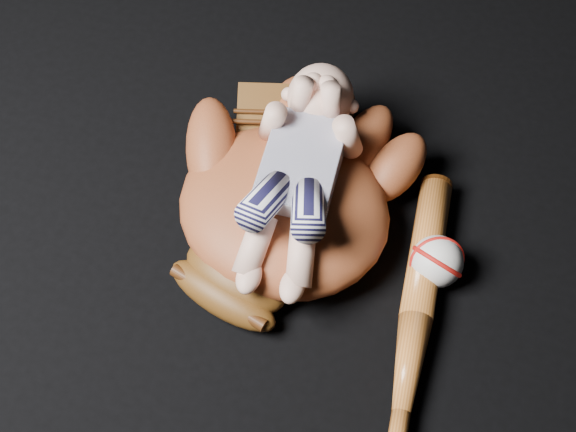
{
  "coord_description": "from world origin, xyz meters",
  "views": [
    {
      "loc": [
        0.22,
        -0.48,
        1.11
      ],
      "look_at": [
        0.02,
        0.14,
        0.07
      ],
      "focal_mm": 55.0,
      "sensor_mm": 36.0,
      "label": 1
    }
  ],
  "objects_px": {
    "baseball_glove": "(284,203)",
    "newborn_baby": "(296,177)",
    "baseball_bat": "(413,337)",
    "baseball": "(437,262)"
  },
  "relations": [
    {
      "from": "baseball_bat",
      "to": "baseball_glove",
      "type": "bearing_deg",
      "value": 150.73
    },
    {
      "from": "baseball_bat",
      "to": "baseball",
      "type": "bearing_deg",
      "value": 87.52
    },
    {
      "from": "baseball_glove",
      "to": "newborn_baby",
      "type": "height_order",
      "value": "newborn_baby"
    },
    {
      "from": "baseball_glove",
      "to": "baseball",
      "type": "xyz_separation_m",
      "value": [
        0.23,
        -0.01,
        -0.03
      ]
    },
    {
      "from": "newborn_baby",
      "to": "baseball_bat",
      "type": "height_order",
      "value": "newborn_baby"
    },
    {
      "from": "baseball_glove",
      "to": "newborn_baby",
      "type": "xyz_separation_m",
      "value": [
        0.01,
        0.01,
        0.06
      ]
    },
    {
      "from": "baseball",
      "to": "baseball_bat",
      "type": "bearing_deg",
      "value": -92.48
    },
    {
      "from": "baseball_glove",
      "to": "baseball_bat",
      "type": "distance_m",
      "value": 0.26
    },
    {
      "from": "baseball_glove",
      "to": "baseball",
      "type": "distance_m",
      "value": 0.23
    },
    {
      "from": "baseball_glove",
      "to": "baseball_bat",
      "type": "relative_size",
      "value": 0.86
    }
  ]
}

